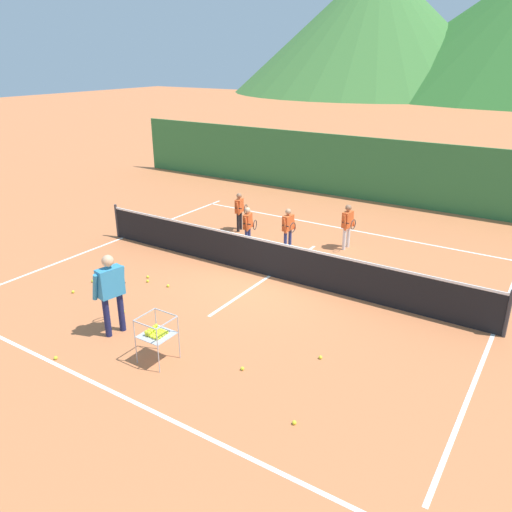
% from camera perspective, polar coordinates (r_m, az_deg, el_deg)
% --- Properties ---
extents(ground_plane, '(120.00, 120.00, 0.00)m').
position_cam_1_polar(ground_plane, '(13.03, 1.56, -2.28)').
color(ground_plane, '#C67042').
extents(line_baseline_near, '(10.77, 0.08, 0.01)m').
position_cam_1_polar(line_baseline_near, '(9.35, -17.01, -14.01)').
color(line_baseline_near, white).
rests_on(line_baseline_near, ground).
extents(line_baseline_far, '(10.77, 0.08, 0.01)m').
position_cam_1_polar(line_baseline_far, '(16.85, 9.68, 3.14)').
color(line_baseline_far, white).
rests_on(line_baseline_far, ground).
extents(line_sideline_west, '(0.08, 10.14, 0.01)m').
position_cam_1_polar(line_sideline_west, '(16.27, -14.87, 2.01)').
color(line_sideline_west, white).
rests_on(line_sideline_west, ground).
extents(line_sideline_east, '(0.08, 10.14, 0.01)m').
position_cam_1_polar(line_sideline_east, '(11.53, 25.33, -8.00)').
color(line_sideline_east, white).
rests_on(line_sideline_east, ground).
extents(line_service_center, '(0.08, 5.16, 0.01)m').
position_cam_1_polar(line_service_center, '(13.03, 1.56, -2.27)').
color(line_service_center, white).
rests_on(line_service_center, ground).
extents(tennis_net, '(11.22, 0.08, 1.05)m').
position_cam_1_polar(tennis_net, '(12.84, 1.58, -0.25)').
color(tennis_net, '#333338').
rests_on(tennis_net, ground).
extents(instructor, '(0.44, 0.83, 1.73)m').
position_cam_1_polar(instructor, '(10.42, -16.15, -3.42)').
color(instructor, '#191E4C').
rests_on(instructor, ground).
extents(student_0, '(0.51, 0.55, 1.25)m').
position_cam_1_polar(student_0, '(16.17, -1.88, 5.43)').
color(student_0, black).
rests_on(student_0, ground).
extents(student_1, '(0.51, 0.55, 1.24)m').
position_cam_1_polar(student_1, '(14.66, -0.91, 3.67)').
color(student_1, navy).
rests_on(student_1, ground).
extents(student_2, '(0.41, 0.63, 1.27)m').
position_cam_1_polar(student_2, '(14.47, 3.68, 3.45)').
color(student_2, navy).
rests_on(student_2, ground).
extents(student_3, '(0.41, 0.66, 1.33)m').
position_cam_1_polar(student_3, '(14.85, 10.36, 3.76)').
color(student_3, silver).
rests_on(student_3, ground).
extents(ball_cart, '(0.58, 0.58, 0.90)m').
position_cam_1_polar(ball_cart, '(9.51, -11.29, -8.55)').
color(ball_cart, '#B7B7BC').
rests_on(ball_cart, ground).
extents(tennis_ball_0, '(0.07, 0.07, 0.07)m').
position_cam_1_polar(tennis_ball_0, '(12.89, -20.05, -3.83)').
color(tennis_ball_0, yellow).
rests_on(tennis_ball_0, ground).
extents(tennis_ball_1, '(0.07, 0.07, 0.07)m').
position_cam_1_polar(tennis_ball_1, '(9.74, 7.32, -11.32)').
color(tennis_ball_1, yellow).
rests_on(tennis_ball_1, ground).
extents(tennis_ball_2, '(0.07, 0.07, 0.07)m').
position_cam_1_polar(tennis_ball_2, '(13.20, -12.18, -2.32)').
color(tennis_ball_2, yellow).
rests_on(tennis_ball_2, ground).
extents(tennis_ball_3, '(0.07, 0.07, 0.07)m').
position_cam_1_polar(tennis_ball_3, '(11.60, -14.80, -6.11)').
color(tennis_ball_3, yellow).
rests_on(tennis_ball_3, ground).
extents(tennis_ball_4, '(0.07, 0.07, 0.07)m').
position_cam_1_polar(tennis_ball_4, '(9.36, -1.56, -12.64)').
color(tennis_ball_4, yellow).
rests_on(tennis_ball_4, ground).
extents(tennis_ball_5, '(0.07, 0.07, 0.07)m').
position_cam_1_polar(tennis_ball_5, '(8.23, 4.36, -18.32)').
color(tennis_ball_5, yellow).
rests_on(tennis_ball_5, ground).
extents(tennis_ball_6, '(0.07, 0.07, 0.07)m').
position_cam_1_polar(tennis_ball_6, '(13.38, -16.71, -2.43)').
color(tennis_ball_6, yellow).
rests_on(tennis_ball_6, ground).
extents(tennis_ball_7, '(0.07, 0.07, 0.07)m').
position_cam_1_polar(tennis_ball_7, '(13.32, -18.04, -2.72)').
color(tennis_ball_7, yellow).
rests_on(tennis_ball_7, ground).
extents(tennis_ball_8, '(0.07, 0.07, 0.07)m').
position_cam_1_polar(tennis_ball_8, '(12.60, -9.94, -3.34)').
color(tennis_ball_8, yellow).
rests_on(tennis_ball_8, ground).
extents(tennis_ball_9, '(0.07, 0.07, 0.07)m').
position_cam_1_polar(tennis_ball_9, '(12.96, -12.20, -2.79)').
color(tennis_ball_9, yellow).
rests_on(tennis_ball_9, ground).
extents(tennis_ball_10, '(0.07, 0.07, 0.07)m').
position_cam_1_polar(tennis_ball_10, '(10.36, -21.78, -10.68)').
color(tennis_ball_10, yellow).
rests_on(tennis_ball_10, ground).
extents(windscreen_fence, '(23.69, 0.08, 2.43)m').
position_cam_1_polar(windscreen_fence, '(19.91, 14.27, 9.30)').
color(windscreen_fence, '#33753D').
rests_on(windscreen_fence, ground).
extents(hill_0, '(41.11, 41.11, 18.12)m').
position_cam_1_polar(hill_0, '(82.25, 13.39, 24.00)').
color(hill_0, '#427A38').
rests_on(hill_0, ground).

